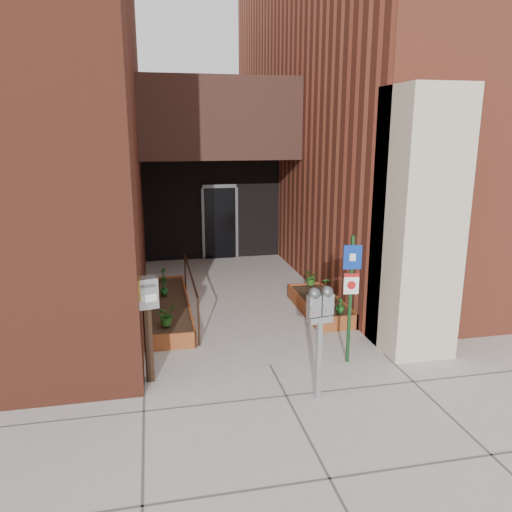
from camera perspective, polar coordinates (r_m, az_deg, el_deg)
ground at (r=8.29m, az=1.61°, el=-12.35°), size 80.00×80.00×0.00m
architecture at (r=14.26m, az=-5.85°, el=19.16°), size 20.00×14.60×10.00m
planter_left at (r=10.54m, az=-10.14°, el=-5.90°), size 0.90×3.60×0.30m
planter_right at (r=10.61m, az=7.29°, el=-5.65°), size 0.80×2.20×0.30m
handrail at (r=10.32m, az=-7.50°, el=-2.64°), size 0.04×3.34×0.90m
parking_meter at (r=6.91m, az=7.32°, el=-6.47°), size 0.38×0.20×1.65m
sign_post at (r=8.06m, az=10.80°, el=-3.41°), size 0.29×0.09×2.12m
payment_dropbox at (r=7.52m, az=-12.38°, el=-5.75°), size 0.37×0.30×1.64m
shrub_left_a at (r=9.15m, az=-10.24°, el=-6.65°), size 0.48×0.48×0.38m
shrub_left_b at (r=10.24m, az=-11.87°, el=-4.41°), size 0.31×0.31×0.40m
shrub_left_c at (r=10.82m, az=-10.48°, el=-3.57°), size 0.25×0.25×0.32m
shrub_left_d at (r=11.78m, az=-10.53°, el=-2.10°), size 0.23×0.23×0.32m
shrub_right_a at (r=9.75m, az=9.60°, el=-5.58°), size 0.23×0.23×0.30m
shrub_right_b at (r=10.88m, az=8.04°, el=-3.35°), size 0.22×0.22×0.33m
shrub_right_c at (r=11.35m, az=6.35°, el=-2.48°), size 0.35×0.35×0.36m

